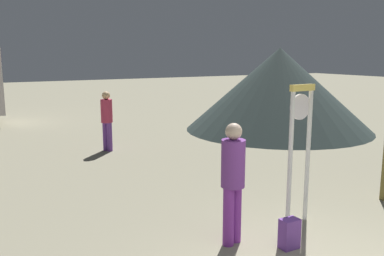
# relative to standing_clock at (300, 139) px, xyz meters

# --- Properties ---
(standing_clock) EXTENTS (0.47, 0.11, 2.23)m
(standing_clock) POSITION_rel_standing_clock_xyz_m (0.00, 0.00, 0.00)
(standing_clock) COLOR white
(standing_clock) RESTS_ON ground_plane
(person_near_clock) EXTENTS (0.34, 0.34, 1.76)m
(person_near_clock) POSITION_rel_standing_clock_xyz_m (-1.35, -0.13, -0.39)
(person_near_clock) COLOR purple
(person_near_clock) RESTS_ON ground_plane
(backpack) EXTENTS (0.26, 0.22, 0.43)m
(backpack) POSITION_rel_standing_clock_xyz_m (-0.73, -0.64, -1.16)
(backpack) COLOR #7140A0
(backpack) RESTS_ON ground_plane
(person_distant) EXTENTS (0.32, 0.32, 1.67)m
(person_distant) POSITION_rel_standing_clock_xyz_m (-1.15, 6.30, -0.43)
(person_distant) COLOR #6E3C98
(person_distant) RESTS_ON ground_plane
(dome_tent) EXTENTS (6.56, 6.56, 2.91)m
(dome_tent) POSITION_rel_standing_clock_xyz_m (5.22, 6.56, 0.09)
(dome_tent) COLOR #2D3A38
(dome_tent) RESTS_ON ground_plane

